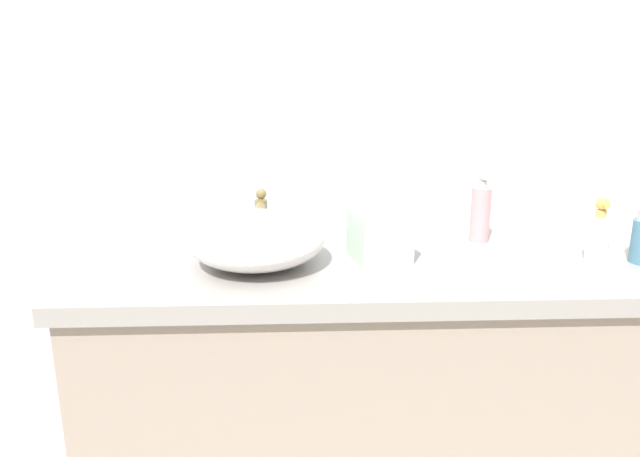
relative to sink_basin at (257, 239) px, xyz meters
name	(u,v)px	position (x,y,z in m)	size (l,w,h in m)	color
bathroom_wall_rear	(392,71)	(0.37, 0.37, 0.38)	(6.00, 0.06, 2.60)	silver
vanity_counter	(376,409)	(0.30, 0.04, -0.49)	(1.45, 0.58, 0.86)	gray
wall_mirror_panel	(370,60)	(0.30, 0.33, 0.41)	(1.30, 0.01, 0.94)	#B2BCC6
sink_basin	(257,239)	(0.00, 0.00, 0.00)	(0.32, 0.34, 0.12)	silver
faucet	(261,214)	(0.00, 0.18, 0.02)	(0.03, 0.13, 0.14)	olive
soap_dispenser	(481,211)	(0.59, 0.17, 0.02)	(0.05, 0.05, 0.19)	pink
lotion_bottle	(598,236)	(0.81, -0.03, 0.01)	(0.05, 0.05, 0.16)	white
tissue_box	(380,233)	(0.30, 0.02, 0.00)	(0.15, 0.15, 0.15)	#B4CCB6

